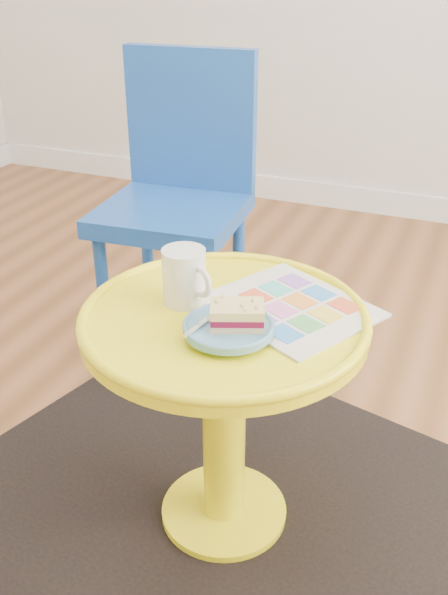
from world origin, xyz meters
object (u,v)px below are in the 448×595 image
at_px(chair, 180,187).
at_px(newspaper, 290,307).
at_px(side_table, 224,379).
at_px(plate, 228,328).
at_px(mug, 185,275).

bearing_deg(chair, newspaper, -53.07).
xyz_separation_m(side_table, plate, (0.04, -0.07, 0.17)).
bearing_deg(plate, side_table, 118.56).
xyz_separation_m(newspaper, plate, (-0.07, -0.15, 0.01)).
distance_m(side_table, newspaper, 0.21).
bearing_deg(plate, newspaper, 63.61).
distance_m(newspaper, mug, 0.22).
height_order(side_table, plate, plate).
xyz_separation_m(chair, mug, (0.34, -0.67, 0.07)).
relative_size(side_table, chair, 0.62).
xyz_separation_m(chair, plate, (0.47, -0.76, 0.03)).
bearing_deg(newspaper, chair, 159.50).
xyz_separation_m(newspaper, mug, (-0.20, -0.06, 0.06)).
relative_size(newspaper, plate, 1.80).
relative_size(newspaper, mug, 2.54).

